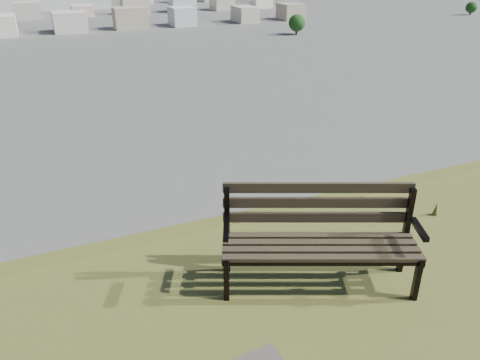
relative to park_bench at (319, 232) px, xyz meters
name	(u,v)px	position (x,y,z in m)	size (l,w,h in m)	color
park_bench	(319,232)	(0.00, 0.00, 0.00)	(2.00, 1.32, 1.00)	#3A3021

